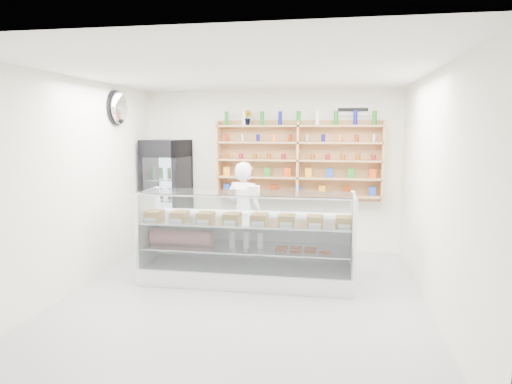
# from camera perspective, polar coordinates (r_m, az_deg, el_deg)

# --- Properties ---
(room) EXTENTS (5.00, 5.00, 5.00)m
(room) POSITION_cam_1_polar(r_m,az_deg,el_deg) (5.61, -1.68, 0.44)
(room) COLOR #9FA0A4
(room) RESTS_ON ground
(display_counter) EXTENTS (2.93, 0.87, 1.27)m
(display_counter) POSITION_cam_1_polar(r_m,az_deg,el_deg) (6.43, -1.11, -8.15)
(display_counter) COLOR white
(display_counter) RESTS_ON floor
(shop_worker) EXTENTS (0.66, 0.51, 1.63)m
(shop_worker) POSITION_cam_1_polar(r_m,az_deg,el_deg) (7.21, -1.53, -2.62)
(shop_worker) COLOR silver
(shop_worker) RESTS_ON floor
(drinks_cooler) EXTENTS (0.78, 0.76, 1.94)m
(drinks_cooler) POSITION_cam_1_polar(r_m,az_deg,el_deg) (8.20, -11.06, -0.36)
(drinks_cooler) COLOR black
(drinks_cooler) RESTS_ON floor
(wall_shelving) EXTENTS (2.84, 0.28, 1.33)m
(wall_shelving) POSITION_cam_1_polar(r_m,az_deg,el_deg) (7.84, 5.28, 3.93)
(wall_shelving) COLOR tan
(wall_shelving) RESTS_ON back_wall
(potted_plant) EXTENTS (0.17, 0.16, 0.26)m
(potted_plant) POSITION_cam_1_polar(r_m,az_deg,el_deg) (7.94, -1.03, 9.28)
(potted_plant) COLOR #1E6626
(potted_plant) RESTS_ON wall_shelving
(security_mirror) EXTENTS (0.15, 0.50, 0.50)m
(security_mirror) POSITION_cam_1_polar(r_m,az_deg,el_deg) (7.42, -16.72, 10.03)
(security_mirror) COLOR silver
(security_mirror) RESTS_ON left_wall
(wall_sign) EXTENTS (0.62, 0.03, 0.20)m
(wall_sign) POSITION_cam_1_polar(r_m,az_deg,el_deg) (7.94, 12.02, 10.02)
(wall_sign) COLOR white
(wall_sign) RESTS_ON back_wall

